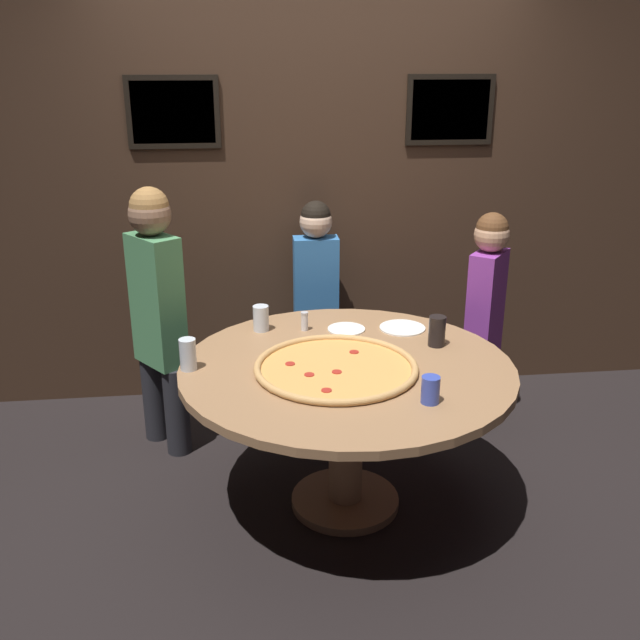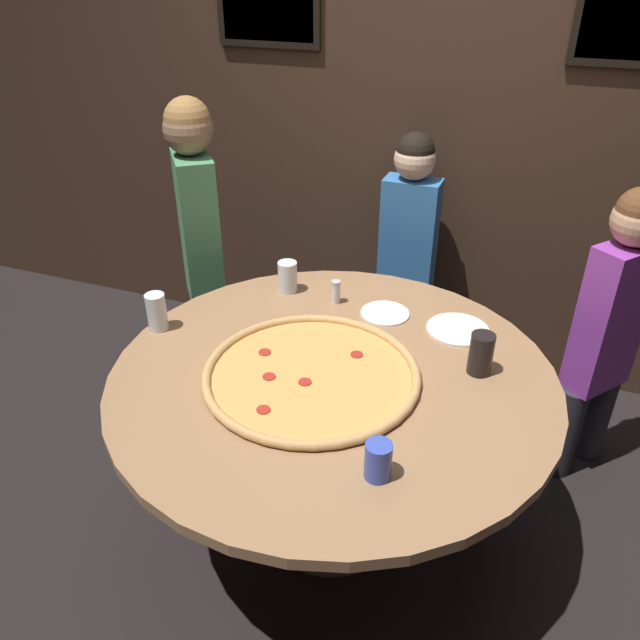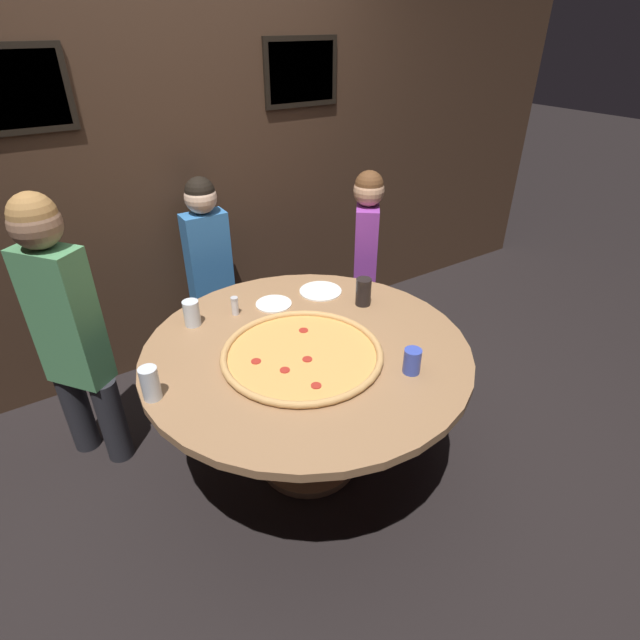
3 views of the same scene
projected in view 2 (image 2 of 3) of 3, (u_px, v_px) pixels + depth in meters
name	position (u px, v px, depth m)	size (l,w,h in m)	color
ground_plane	(331.00, 521.00, 2.50)	(24.00, 24.00, 0.00)	black
back_wall	(432.00, 112.00, 2.90)	(6.40, 0.08, 2.60)	#3D281C
dining_table	(332.00, 404.00, 2.18)	(1.51, 1.51, 0.74)	#936B47
giant_pizza	(311.00, 374.00, 2.08)	(0.73, 0.73, 0.03)	#E0994C
drink_cup_near_left	(481.00, 354.00, 2.07)	(0.08, 0.08, 0.15)	black
drink_cup_far_left	(288.00, 277.00, 2.56)	(0.08, 0.08, 0.13)	silver
drink_cup_beside_pizza	(378.00, 461.00, 1.67)	(0.08, 0.08, 0.11)	#384CB7
drink_cup_front_edge	(157.00, 312.00, 2.31)	(0.07, 0.07, 0.14)	silver
white_plate_near_front	(385.00, 313.00, 2.43)	(0.19, 0.19, 0.01)	white
white_plate_left_side	(458.00, 329.00, 2.33)	(0.23, 0.23, 0.01)	white
condiment_shaker	(336.00, 292.00, 2.49)	(0.04, 0.04, 0.10)	silver
diner_far_left	(200.00, 236.00, 2.89)	(0.32, 0.37, 1.44)	#232328
diner_side_right	(609.00, 324.00, 2.41)	(0.29, 0.32, 1.27)	#232328
diner_side_left	(408.00, 246.00, 3.03)	(0.32, 0.19, 1.27)	#232328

